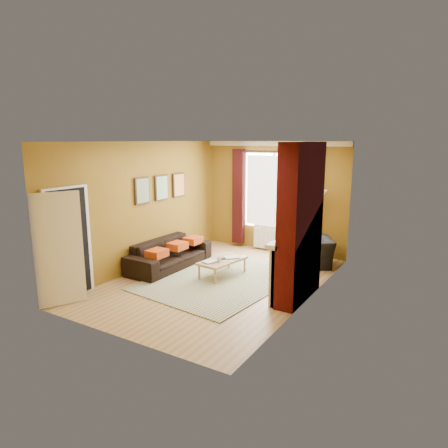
{
  "coord_description": "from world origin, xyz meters",
  "views": [
    {
      "loc": [
        4.1,
        -6.57,
        2.83
      ],
      "look_at": [
        0.0,
        0.25,
        1.15
      ],
      "focal_mm": 32.0,
      "sensor_mm": 36.0,
      "label": 1
    }
  ],
  "objects_px": {
    "sofa": "(170,254)",
    "coffee_table": "(223,261)",
    "floor_lamp": "(321,206)",
    "armchair": "(308,252)",
    "wicker_stool": "(286,251)"
  },
  "relations": [
    {
      "from": "sofa",
      "to": "coffee_table",
      "type": "height_order",
      "value": "sofa"
    },
    {
      "from": "sofa",
      "to": "floor_lamp",
      "type": "xyz_separation_m",
      "value": [
        2.75,
        2.17,
        1.03
      ]
    },
    {
      "from": "armchair",
      "to": "floor_lamp",
      "type": "distance_m",
      "value": 1.14
    },
    {
      "from": "wicker_stool",
      "to": "floor_lamp",
      "type": "height_order",
      "value": "floor_lamp"
    },
    {
      "from": "sofa",
      "to": "wicker_stool",
      "type": "height_order",
      "value": "sofa"
    },
    {
      "from": "armchair",
      "to": "coffee_table",
      "type": "distance_m",
      "value": 2.04
    },
    {
      "from": "wicker_stool",
      "to": "floor_lamp",
      "type": "bearing_deg",
      "value": 29.48
    },
    {
      "from": "floor_lamp",
      "to": "wicker_stool",
      "type": "bearing_deg",
      "value": -150.52
    },
    {
      "from": "coffee_table",
      "to": "floor_lamp",
      "type": "xyz_separation_m",
      "value": [
        1.41,
        2.08,
        1.02
      ]
    },
    {
      "from": "coffee_table",
      "to": "floor_lamp",
      "type": "relative_size",
      "value": 0.68
    },
    {
      "from": "coffee_table",
      "to": "floor_lamp",
      "type": "distance_m",
      "value": 2.71
    },
    {
      "from": "coffee_table",
      "to": "wicker_stool",
      "type": "height_order",
      "value": "wicker_stool"
    },
    {
      "from": "floor_lamp",
      "to": "coffee_table",
      "type": "bearing_deg",
      "value": -124.0
    },
    {
      "from": "sofa",
      "to": "wicker_stool",
      "type": "bearing_deg",
      "value": -48.49
    },
    {
      "from": "wicker_stool",
      "to": "floor_lamp",
      "type": "xyz_separation_m",
      "value": [
        0.67,
        0.38,
        1.09
      ]
    }
  ]
}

